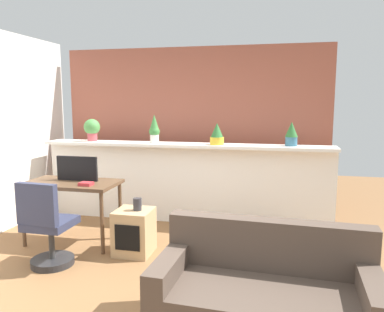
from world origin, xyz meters
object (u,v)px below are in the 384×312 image
potted_plant_3 (291,134)px  vase_on_shelf (137,204)px  book_on_desk (86,184)px  tv_monitor (77,168)px  office_chair (47,231)px  side_cube_shelf (134,232)px  potted_plant_1 (154,129)px  potted_plant_2 (217,134)px  potted_plant_0 (92,129)px  couch (264,299)px  desk (72,189)px

potted_plant_3 → vase_on_shelf: potted_plant_3 is taller
book_on_desk → tv_monitor: bearing=136.2°
office_chair → side_cube_shelf: (0.73, 0.53, -0.14)m
potted_plant_1 → potted_plant_2: potted_plant_1 is taller
potted_plant_1 → potted_plant_2: 0.89m
potted_plant_0 → vase_on_shelf: size_ratio=2.34×
tv_monitor → couch: (2.28, -1.45, -0.61)m
potted_plant_2 → potted_plant_1: bearing=178.3°
potted_plant_3 → side_cube_shelf: potted_plant_3 is taller
couch → office_chair: bearing=162.7°
vase_on_shelf → book_on_desk: 0.65m
potted_plant_0 → tv_monitor: potted_plant_0 is taller
potted_plant_2 → potted_plant_3: bearing=4.1°
potted_plant_2 → couch: (0.73, -2.39, -0.97)m
potted_plant_2 → tv_monitor: 1.84m
potted_plant_3 → couch: 2.67m
potted_plant_3 → office_chair: potted_plant_3 is taller
tv_monitor → potted_plant_0: bearing=107.1°
potted_plant_0 → desk: (0.27, -1.08, -0.64)m
book_on_desk → side_cube_shelf: bearing=-1.4°
potted_plant_0 → potted_plant_2: bearing=-1.9°
office_chair → desk: bearing=98.9°
tv_monitor → office_chair: tv_monitor is taller
potted_plant_0 → vase_on_shelf: bearing=-46.8°
tv_monitor → desk: bearing=-113.2°
office_chair → potted_plant_2: bearing=49.1°
office_chair → side_cube_shelf: size_ratio=1.82×
potted_plant_2 → couch: potted_plant_2 is taller
potted_plant_2 → book_on_desk: bearing=-138.6°
couch → potted_plant_3: bearing=84.5°
side_cube_shelf → potted_plant_1: bearing=96.8°
potted_plant_2 → tv_monitor: (-1.55, -0.94, -0.36)m
potted_plant_0 → couch: 3.70m
potted_plant_3 → side_cube_shelf: size_ratio=0.63×
potted_plant_2 → tv_monitor: size_ratio=0.56×
potted_plant_2 → book_on_desk: (-1.32, -1.16, -0.49)m
potted_plant_3 → tv_monitor: (-2.51, -1.01, -0.38)m
desk → vase_on_shelf: desk is taller
potted_plant_1 → vase_on_shelf: size_ratio=2.86×
side_cube_shelf → couch: couch is taller
desk → side_cube_shelf: bearing=-10.5°
potted_plant_0 → couch: potted_plant_0 is taller
office_chair → potted_plant_3: bearing=36.0°
potted_plant_0 → potted_plant_2: (1.85, -0.06, -0.05)m
vase_on_shelf → book_on_desk: (-0.62, 0.01, 0.20)m
potted_plant_2 → book_on_desk: 1.82m
office_chair → side_cube_shelf: 0.91m
office_chair → potted_plant_1: bearing=71.2°
potted_plant_1 → desk: potted_plant_1 is taller
vase_on_shelf → book_on_desk: book_on_desk is taller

